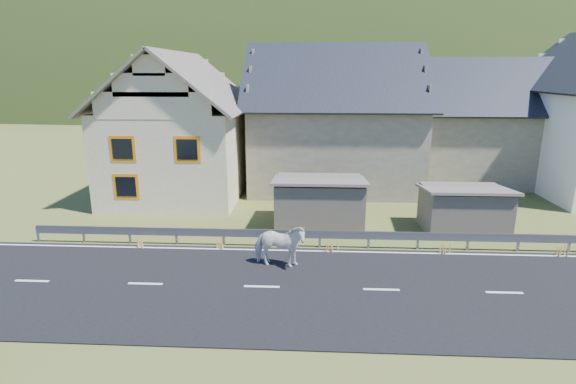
{
  "coord_description": "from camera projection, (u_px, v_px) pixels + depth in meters",
  "views": [
    {
      "loc": [
        -2.38,
        -13.7,
        7.07
      ],
      "look_at": [
        -3.28,
        3.2,
        2.5
      ],
      "focal_mm": 28.0,
      "sensor_mm": 36.0,
      "label": 1
    }
  ],
  "objects": [
    {
      "name": "ground",
      "position": [
        381.0,
        291.0,
        14.93
      ],
      "size": [
        160.0,
        160.0,
        0.0
      ],
      "primitive_type": "plane",
      "color": "#414D1D",
      "rests_on": "ground"
    },
    {
      "name": "road",
      "position": [
        381.0,
        290.0,
        14.92
      ],
      "size": [
        60.0,
        7.0,
        0.04
      ],
      "primitive_type": "cube",
      "color": "black",
      "rests_on": "ground"
    },
    {
      "name": "lane_markings",
      "position": [
        381.0,
        290.0,
        14.92
      ],
      "size": [
        60.0,
        6.6,
        0.01
      ],
      "primitive_type": "cube",
      "color": "silver",
      "rests_on": "road"
    },
    {
      "name": "guardrail",
      "position": [
        369.0,
        236.0,
        18.33
      ],
      "size": [
        28.1,
        0.09,
        0.75
      ],
      "color": "#93969B",
      "rests_on": "ground"
    },
    {
      "name": "shed_left",
      "position": [
        319.0,
        203.0,
        21.01
      ],
      "size": [
        4.3,
        3.3,
        2.4
      ],
      "primitive_type": "cube",
      "color": "#6D6354",
      "rests_on": "ground"
    },
    {
      "name": "shed_right",
      "position": [
        463.0,
        210.0,
        20.22
      ],
      "size": [
        3.8,
        2.9,
        2.2
      ],
      "primitive_type": "cube",
      "color": "#6D6354",
      "rests_on": "ground"
    },
    {
      "name": "house_cream",
      "position": [
        180.0,
        120.0,
        25.87
      ],
      "size": [
        7.8,
        9.8,
        8.3
      ],
      "color": "beige",
      "rests_on": "ground"
    },
    {
      "name": "house_stone_a",
      "position": [
        334.0,
        111.0,
        28.23
      ],
      "size": [
        10.8,
        9.8,
        8.9
      ],
      "color": "gray",
      "rests_on": "ground"
    },
    {
      "name": "house_stone_b",
      "position": [
        484.0,
        115.0,
        29.75
      ],
      "size": [
        9.8,
        8.8,
        8.1
      ],
      "color": "gray",
      "rests_on": "ground"
    },
    {
      "name": "mountain",
      "position": [
        329.0,
        136.0,
        193.42
      ],
      "size": [
        440.0,
        280.0,
        260.0
      ],
      "primitive_type": "ellipsoid",
      "color": "#22310F",
      "rests_on": "ground"
    },
    {
      "name": "conifer_patch",
      "position": [
        119.0,
        75.0,
        122.23
      ],
      "size": [
        76.0,
        50.0,
        28.0
      ],
      "primitive_type": "ellipsoid",
      "color": "black",
      "rests_on": "ground"
    },
    {
      "name": "horse",
      "position": [
        279.0,
        245.0,
        16.47
      ],
      "size": [
        1.14,
        2.08,
        1.68
      ],
      "primitive_type": "imported",
      "rotation": [
        0.0,
        0.0,
        1.45
      ],
      "color": "white",
      "rests_on": "road"
    }
  ]
}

